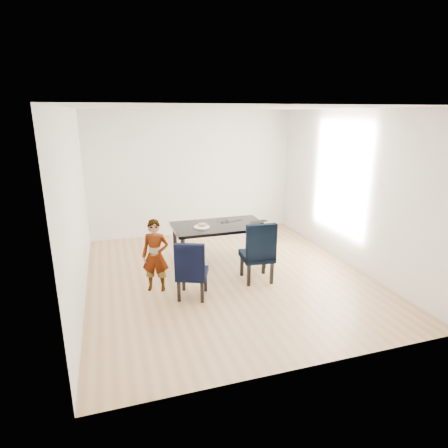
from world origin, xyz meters
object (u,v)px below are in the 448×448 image
object	(u,v)px
dining_table	(219,245)
chair_right	(257,251)
laptop	(257,222)
chair_left	(192,269)
plate	(202,227)
child	(155,256)

from	to	relation	value
dining_table	chair_right	xyz separation A→B (m)	(0.40, -0.78, 0.13)
dining_table	laptop	size ratio (longest dim) A/B	4.34
chair_right	chair_left	bearing A→B (deg)	-162.60
chair_left	laptop	distance (m)	1.73
dining_table	chair_left	bearing A→B (deg)	-124.71
chair_right	laptop	bearing A→B (deg)	72.93
dining_table	laptop	xyz separation A→B (m)	(0.68, -0.08, 0.39)
chair_left	chair_right	world-z (taller)	chair_right
plate	chair_left	bearing A→B (deg)	-111.96
chair_left	plate	distance (m)	1.10
chair_left	dining_table	bearing A→B (deg)	78.03
dining_table	plate	distance (m)	0.50
chair_left	plate	bearing A→B (deg)	90.77
dining_table	chair_left	xyz separation A→B (m)	(-0.72, -1.04, 0.07)
laptop	plate	bearing A→B (deg)	-21.09
child	plate	distance (m)	1.08
chair_left	laptop	size ratio (longest dim) A/B	2.41
dining_table	plate	size ratio (longest dim) A/B	5.75
child	plate	world-z (taller)	child
dining_table	laptop	world-z (taller)	laptop
dining_table	plate	bearing A→B (deg)	-170.03
child	chair_right	bearing A→B (deg)	14.91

